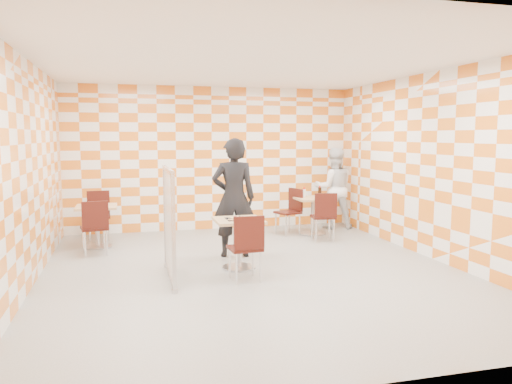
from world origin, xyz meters
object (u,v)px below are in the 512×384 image
(second_table, at_px, (313,209))
(sport_bottle, at_px, (304,193))
(chair_main_front, at_px, (247,243))
(chair_empty_far, at_px, (99,211))
(chair_empty_near, at_px, (95,223))
(soda_bottle, at_px, (320,192))
(empty_table, at_px, (97,219))
(man_dark, at_px, (234,198))
(main_table, at_px, (239,235))
(man_white, at_px, (334,188))
(chair_second_side, at_px, (291,208))
(chair_second_front, at_px, (324,213))
(partition, at_px, (169,223))

(second_table, bearing_deg, sport_bottle, 144.67)
(chair_main_front, bearing_deg, sport_bottle, 57.38)
(second_table, distance_m, chair_empty_far, 4.19)
(second_table, relative_size, sport_bottle, 3.75)
(chair_empty_near, xyz_separation_m, chair_empty_far, (-0.01, 1.42, 0.00))
(sport_bottle, bearing_deg, chair_main_front, -122.62)
(sport_bottle, height_order, soda_bottle, soda_bottle)
(empty_table, height_order, man_dark, man_dark)
(empty_table, bearing_deg, man_dark, -29.27)
(main_table, relative_size, man_white, 0.43)
(chair_second_side, bearing_deg, main_table, -124.99)
(chair_empty_near, relative_size, man_white, 0.53)
(second_table, bearing_deg, main_table, -133.04)
(chair_second_front, distance_m, chair_empty_far, 4.31)
(main_table, xyz_separation_m, sport_bottle, (1.86, 2.26, 0.33))
(sport_bottle, bearing_deg, second_table, -35.33)
(second_table, xyz_separation_m, empty_table, (-4.14, -0.13, 0.00))
(second_table, bearing_deg, man_white, 39.60)
(chair_second_front, distance_m, soda_bottle, 0.79)
(chair_second_side, bearing_deg, man_white, 21.76)
(chair_second_front, distance_m, man_white, 1.48)
(main_table, distance_m, man_white, 3.87)
(main_table, height_order, chair_empty_near, chair_empty_near)
(empty_table, distance_m, chair_empty_near, 0.65)
(chair_main_front, bearing_deg, main_table, 85.95)
(second_table, distance_m, empty_table, 4.14)
(chair_empty_far, distance_m, man_white, 4.85)
(second_table, distance_m, partition, 3.94)
(sport_bottle, bearing_deg, empty_table, -176.53)
(empty_table, height_order, chair_main_front, chair_main_front)
(chair_second_front, relative_size, man_white, 0.53)
(main_table, xyz_separation_m, chair_second_front, (1.98, 1.48, 0.04))
(second_table, bearing_deg, chair_empty_far, 171.35)
(empty_table, bearing_deg, chair_empty_near, -89.73)
(empty_table, relative_size, chair_second_side, 0.81)
(chair_main_front, distance_m, chair_second_side, 3.44)
(chair_empty_far, xyz_separation_m, man_dark, (2.23, -2.01, 0.43))
(chair_empty_near, relative_size, soda_bottle, 4.02)
(main_table, xyz_separation_m, chair_main_front, (-0.05, -0.73, 0.04))
(man_dark, distance_m, soda_bottle, 2.51)
(chair_second_front, relative_size, man_dark, 0.48)
(man_dark, xyz_separation_m, soda_bottle, (2.07, 1.40, -0.12))
(chair_main_front, relative_size, sport_bottle, 4.62)
(empty_table, distance_m, chair_second_front, 4.14)
(man_dark, bearing_deg, man_white, -135.19)
(chair_second_side, distance_m, man_dark, 2.18)
(partition, xyz_separation_m, soda_bottle, (3.21, 2.49, 0.06))
(chair_second_side, xyz_separation_m, soda_bottle, (0.56, -0.11, 0.31))
(chair_second_front, height_order, partition, partition)
(empty_table, bearing_deg, partition, -65.19)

